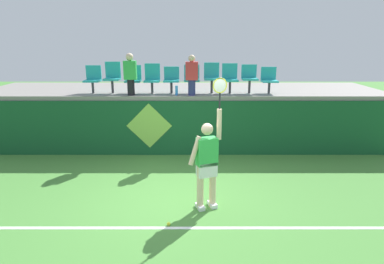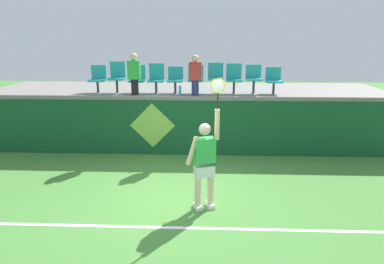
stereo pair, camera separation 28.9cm
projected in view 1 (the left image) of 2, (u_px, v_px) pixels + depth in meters
name	position (u px, v px, depth m)	size (l,w,h in m)	color
ground_plane	(178.00, 200.00, 6.90)	(40.00, 40.00, 0.00)	#478438
court_back_wall	(182.00, 128.00, 9.46)	(12.21, 0.20, 1.55)	#144C28
spectator_platform	(183.00, 90.00, 10.66)	(12.21, 3.06, 0.12)	gray
court_baseline_stripe	(175.00, 228.00, 5.86)	(10.99, 0.08, 0.01)	white
tennis_player	(208.00, 161.00, 6.33)	(0.72, 0.37, 2.52)	white
tennis_ball	(169.00, 224.00, 5.93)	(0.07, 0.07, 0.07)	#D1E533
water_bottle	(177.00, 90.00, 9.34)	(0.07, 0.07, 0.26)	#338CE5
stadium_chair_0	(93.00, 78.00, 9.69)	(0.44, 0.42, 0.78)	#38383D
stadium_chair_1	(113.00, 76.00, 9.67)	(0.44, 0.42, 0.89)	#38383D
stadium_chair_2	(134.00, 78.00, 9.69)	(0.44, 0.42, 0.79)	#38383D
stadium_chair_3	(153.00, 77.00, 9.69)	(0.44, 0.42, 0.84)	#38383D
stadium_chair_4	(172.00, 79.00, 9.68)	(0.44, 0.42, 0.75)	#38383D
stadium_chair_5	(192.00, 77.00, 9.68)	(0.44, 0.42, 0.80)	#38383D
stadium_chair_6	(212.00, 76.00, 9.67)	(0.44, 0.42, 0.86)	#38383D
stadium_chair_7	(230.00, 77.00, 9.68)	(0.44, 0.42, 0.84)	#38383D
stadium_chair_8	(250.00, 77.00, 9.67)	(0.44, 0.42, 0.81)	#38383D
stadium_chair_9	(270.00, 79.00, 9.68)	(0.44, 0.42, 0.74)	#38383D
spectator_0	(192.00, 75.00, 9.21)	(0.34, 0.20, 1.10)	navy
spectator_1	(131.00, 73.00, 9.22)	(0.34, 0.20, 1.15)	black
wall_signage_mount	(151.00, 155.00, 9.57)	(1.27, 0.01, 1.49)	#144C28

